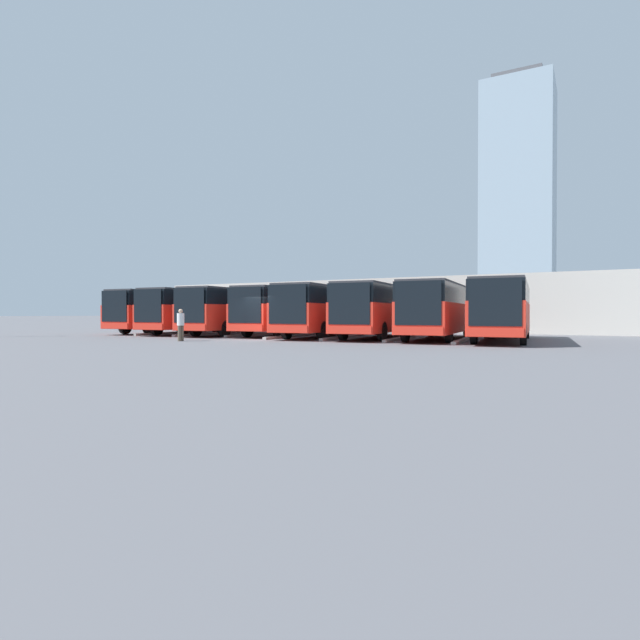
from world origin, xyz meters
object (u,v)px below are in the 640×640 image
(bus_2, at_px, (380,309))
(pedestrian, at_px, (181,324))
(bus_0, at_px, (503,308))
(bus_1, at_px, (439,309))
(bus_6, at_px, (201,310))
(bus_3, at_px, (327,309))
(bus_7, at_px, (169,310))
(bus_5, at_px, (239,310))
(bus_4, at_px, (287,309))

(bus_2, relative_size, pedestrian, 6.42)
(bus_0, xyz_separation_m, bus_1, (3.58, -0.15, 0.00))
(bus_0, height_order, bus_6, same)
(bus_2, relative_size, bus_3, 1.00)
(bus_0, distance_m, bus_2, 7.16)
(bus_0, height_order, bus_7, same)
(bus_3, distance_m, bus_5, 7.16)
(bus_6, distance_m, bus_7, 3.59)
(bus_1, bearing_deg, pedestrian, 30.67)
(bus_2, height_order, bus_4, same)
(bus_2, bearing_deg, bus_6, -4.16)
(bus_5, xyz_separation_m, bus_6, (3.58, -0.01, 0.00))
(bus_2, bearing_deg, bus_3, -0.83)
(bus_3, relative_size, pedestrian, 6.42)
(bus_4, bearing_deg, bus_1, 172.68)
(bus_6, bearing_deg, bus_1, 176.32)
(bus_5, bearing_deg, bus_4, -171.57)
(bus_0, xyz_separation_m, bus_2, (7.16, 0.05, 0.00))
(bus_5, bearing_deg, bus_6, -5.11)
(bus_0, distance_m, bus_3, 10.74)
(bus_2, distance_m, bus_5, 10.74)
(bus_1, distance_m, bus_6, 17.90)
(bus_7, bearing_deg, bus_4, 177.83)
(bus_2, height_order, pedestrian, bus_2)
(bus_5, bearing_deg, pedestrian, 101.16)
(bus_0, bearing_deg, bus_5, -4.12)
(bus_0, xyz_separation_m, bus_3, (10.74, 0.31, 0.00))
(bus_3, xyz_separation_m, bus_6, (10.74, -0.06, 0.00))
(bus_5, xyz_separation_m, pedestrian, (-2.36, 8.16, -0.85))
(bus_5, height_order, bus_6, same)
(bus_5, relative_size, pedestrian, 6.42)
(bus_1, bearing_deg, bus_3, -1.29)
(bus_4, xyz_separation_m, bus_5, (3.58, 0.85, 0.00))
(bus_4, bearing_deg, bus_2, 169.90)
(pedestrian, bearing_deg, bus_2, -53.63)
(bus_1, relative_size, bus_7, 1.00)
(bus_2, height_order, bus_5, same)
(bus_2, distance_m, bus_3, 3.59)
(bus_6, xyz_separation_m, bus_7, (3.58, -0.32, 0.00))
(bus_7, bearing_deg, bus_3, 173.53)
(bus_0, bearing_deg, bus_2, -4.52)
(bus_0, bearing_deg, bus_4, -7.31)
(bus_1, xyz_separation_m, bus_4, (10.74, -0.45, 0.00))
(bus_7, relative_size, pedestrian, 6.42)
(bus_2, xyz_separation_m, bus_5, (10.74, 0.21, 0.00))
(bus_0, bearing_deg, bus_1, -7.30)
(bus_1, xyz_separation_m, bus_7, (21.48, 0.07, 0.00))
(bus_3, bearing_deg, bus_0, 176.71)
(bus_4, height_order, bus_5, same)
(bus_2, relative_size, bus_7, 1.00)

